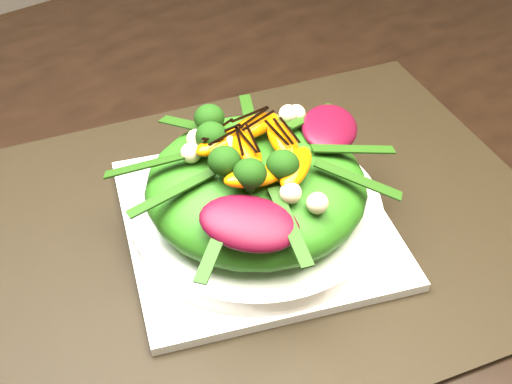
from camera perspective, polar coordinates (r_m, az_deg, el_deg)
dining_table at (r=0.71m, az=-10.07°, el=-1.92°), size 1.60×0.90×0.75m
placemat at (r=0.65m, az=0.00°, el=-2.87°), size 0.65×0.55×0.00m
plate_base at (r=0.65m, az=0.00°, el=-2.44°), size 0.31×0.31×0.01m
salad_bowl at (r=0.64m, az=0.00°, el=-1.59°), size 0.26×0.26×0.02m
lettuce_mound at (r=0.62m, az=0.00°, el=0.50°), size 0.26×0.26×0.07m
radicchio_leaf at (r=0.65m, az=6.16°, el=5.36°), size 0.10×0.09×0.02m
orange_segment at (r=0.59m, az=-2.49°, el=2.97°), size 0.06×0.04×0.01m
broccoli_floret at (r=0.58m, az=-4.66°, el=3.27°), size 0.05×0.05×0.04m
macadamia_nut at (r=0.59m, az=4.60°, el=3.30°), size 0.02×0.02×0.02m
balsamic_drizzle at (r=0.58m, az=-2.51°, el=3.58°), size 0.04×0.02×0.00m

